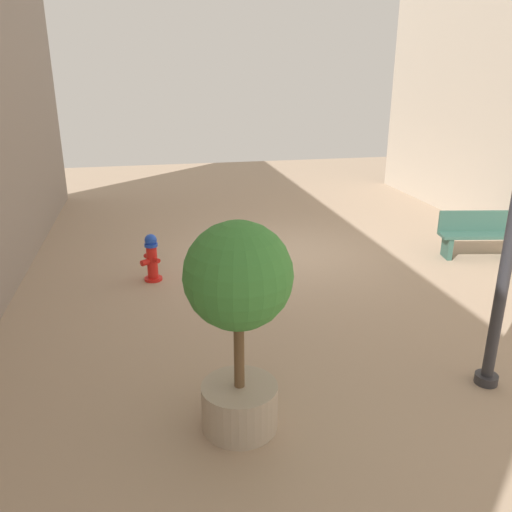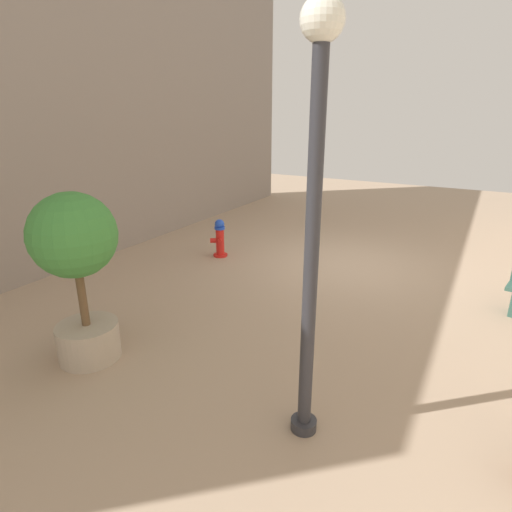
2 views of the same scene
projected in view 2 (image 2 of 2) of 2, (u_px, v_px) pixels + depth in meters
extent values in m
plane|color=tan|center=(347.00, 265.00, 9.33)|extent=(23.40, 23.40, 0.00)
cube|color=gray|center=(47.00, 48.00, 8.21)|extent=(0.70, 18.00, 8.84)
cylinder|color=red|center=(220.00, 255.00, 9.89)|extent=(0.33, 0.33, 0.05)
cylinder|color=red|center=(220.00, 242.00, 9.78)|extent=(0.19, 0.19, 0.61)
cylinder|color=blue|center=(220.00, 228.00, 9.67)|extent=(0.24, 0.24, 0.06)
sphere|color=blue|center=(220.00, 224.00, 9.64)|extent=(0.22, 0.22, 0.22)
cylinder|color=red|center=(220.00, 240.00, 9.63)|extent=(0.14, 0.16, 0.09)
cylinder|color=red|center=(220.00, 237.00, 9.89)|extent=(0.14, 0.16, 0.09)
cylinder|color=red|center=(213.00, 240.00, 9.76)|extent=(0.18, 0.17, 0.11)
cylinder|color=tan|center=(89.00, 341.00, 5.77)|extent=(0.83, 0.83, 0.51)
cylinder|color=brown|center=(82.00, 293.00, 5.53)|extent=(0.11, 0.11, 0.94)
sphere|color=#3D8438|center=(73.00, 235.00, 5.27)|extent=(1.10, 1.10, 1.10)
cylinder|color=#2D2D33|center=(304.00, 424.00, 4.52)|extent=(0.28, 0.28, 0.12)
cylinder|color=#2D2D33|center=(311.00, 258.00, 3.89)|extent=(0.14, 0.14, 3.69)
sphere|color=white|center=(322.00, 19.00, 3.24)|extent=(0.36, 0.36, 0.36)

